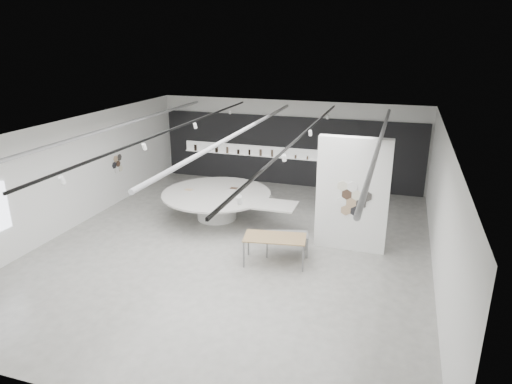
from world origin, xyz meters
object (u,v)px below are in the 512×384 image
(display_island, at_px, (219,202))
(sample_table_wood, at_px, (275,239))
(partition_column, at_px, (352,195))
(sample_table_stone, at_px, (287,236))
(kitchen_counter, at_px, (360,184))

(display_island, xyz_separation_m, sample_table_wood, (2.92, -2.76, 0.12))
(partition_column, height_order, sample_table_stone, partition_column)
(sample_table_stone, bearing_deg, partition_column, 29.82)
(sample_table_wood, relative_size, kitchen_counter, 1.27)
(sample_table_wood, bearing_deg, partition_column, 41.00)
(sample_table_wood, distance_m, kitchen_counter, 7.48)
(kitchen_counter, bearing_deg, display_island, -138.63)
(display_island, bearing_deg, kitchen_counter, 43.54)
(partition_column, bearing_deg, sample_table_wood, -139.00)
(sample_table_wood, bearing_deg, sample_table_stone, 74.46)
(sample_table_wood, xyz_separation_m, sample_table_stone, (0.19, 0.70, -0.18))
(display_island, bearing_deg, partition_column, -12.32)
(partition_column, relative_size, sample_table_wood, 1.87)
(partition_column, relative_size, kitchen_counter, 2.38)
(display_island, height_order, sample_table_stone, display_island)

